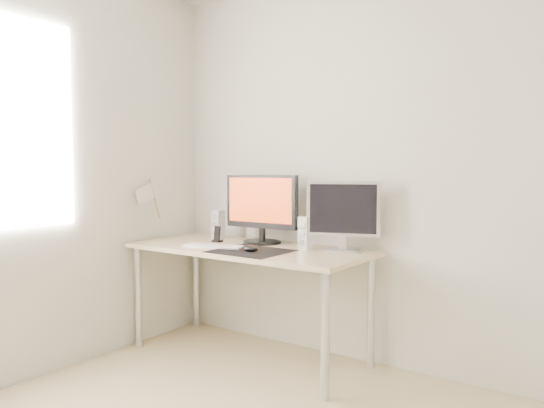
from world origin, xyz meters
The scene contains 11 objects.
wall_back centered at (0.00, 1.75, 1.25)m, with size 3.50×3.50×0.00m, color silver.
mousepad centered at (-0.80, 1.24, 0.73)m, with size 0.45×0.40×0.00m, color black.
mouse centered at (-0.78, 1.21, 0.75)m, with size 0.11×0.07×0.04m, color black.
desk centered at (-0.93, 1.38, 0.65)m, with size 1.60×0.70×0.73m.
main_monitor centered at (-0.95, 1.56, 0.98)m, with size 0.55×0.27×0.47m.
second_monitor centered at (-0.34, 1.57, 0.97)m, with size 0.44×0.22×0.43m.
speaker_left centered at (-1.34, 1.56, 0.83)m, with size 0.07×0.08×0.21m.
speaker_right centered at (-0.57, 1.50, 0.83)m, with size 0.07×0.08×0.21m.
keyboard centered at (-1.09, 1.23, 0.74)m, with size 0.44×0.20×0.02m.
phone_dock centered at (-1.24, 1.43, 0.76)m, with size 0.06×0.05×0.11m.
pennant centered at (-1.72, 1.24, 1.05)m, with size 0.01×0.23×0.29m.
Camera 1 is at (1.17, -1.33, 1.25)m, focal length 35.00 mm.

